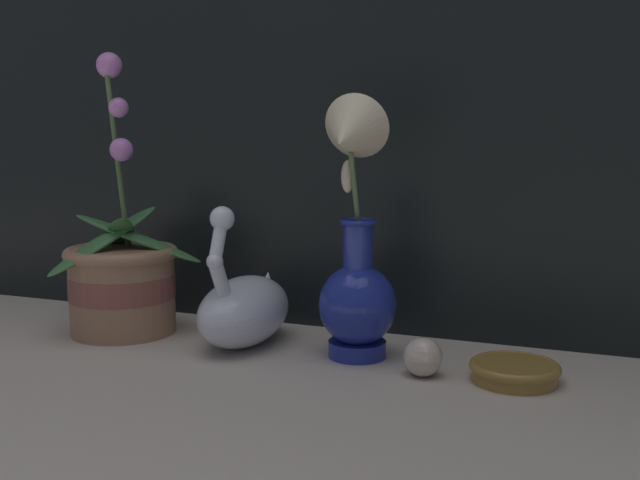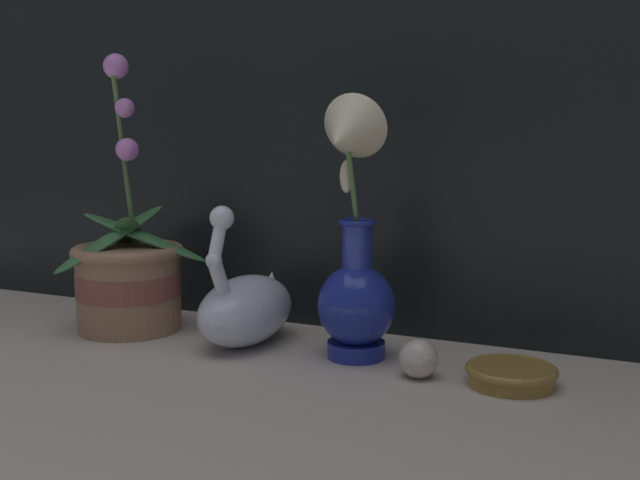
# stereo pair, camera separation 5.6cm
# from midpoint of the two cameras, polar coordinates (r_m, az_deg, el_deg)

# --- Properties ---
(ground_plane) EXTENTS (2.80, 2.80, 0.00)m
(ground_plane) POSITION_cam_midpoint_polar(r_m,az_deg,el_deg) (0.98, -2.75, -10.12)
(ground_plane) COLOR #BCB2A3
(orchid_potted_plant) EXTENTS (0.21, 0.22, 0.42)m
(orchid_potted_plant) POSITION_cam_midpoint_polar(r_m,az_deg,el_deg) (1.20, -13.11, -2.70)
(orchid_potted_plant) COLOR #9E7556
(orchid_potted_plant) RESTS_ON ground_plane
(swan_figurine) EXTENTS (0.11, 0.21, 0.21)m
(swan_figurine) POSITION_cam_midpoint_polar(r_m,az_deg,el_deg) (1.10, -4.16, -5.07)
(swan_figurine) COLOR silver
(swan_figurine) RESTS_ON ground_plane
(blue_vase) EXTENTS (0.11, 0.14, 0.36)m
(blue_vase) POSITION_cam_midpoint_polar(r_m,az_deg,el_deg) (1.01, 4.16, -1.55)
(blue_vase) COLOR navy
(blue_vase) RESTS_ON ground_plane
(glass_sphere) EXTENTS (0.05, 0.05, 0.05)m
(glass_sphere) POSITION_cam_midpoint_polar(r_m,az_deg,el_deg) (0.97, 9.18, -8.92)
(glass_sphere) COLOR beige
(glass_sphere) RESTS_ON ground_plane
(amber_dish) EXTENTS (0.11, 0.11, 0.02)m
(amber_dish) POSITION_cam_midpoint_polar(r_m,az_deg,el_deg) (0.97, 15.99, -9.77)
(amber_dish) COLOR olive
(amber_dish) RESTS_ON ground_plane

